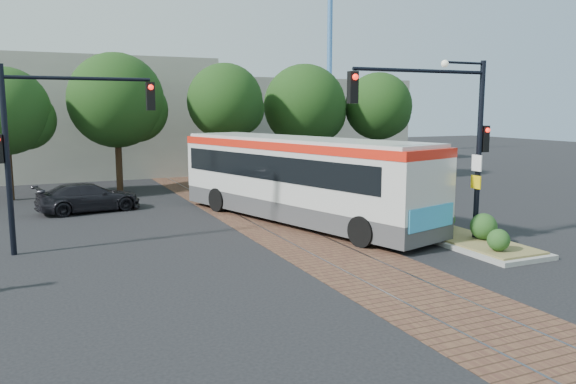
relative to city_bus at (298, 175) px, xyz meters
name	(u,v)px	position (x,y,z in m)	size (l,w,h in m)	color
ground	(335,253)	(-1.09, -5.14, -1.93)	(120.00, 120.00, 0.00)	black
trackbed	(285,229)	(-1.09, -1.14, -1.92)	(3.60, 40.00, 0.02)	brown
tree_row	(218,105)	(0.12, 11.28, 2.92)	(26.40, 5.60, 7.67)	#382314
warehouses	(150,119)	(-1.62, 23.61, 1.88)	(40.00, 13.00, 8.00)	#ADA899
crane	(330,43)	(16.91, 28.86, 8.95)	(8.00, 0.50, 18.00)	#3F72B2
city_bus	(298,175)	(0.00, 0.00, 0.00)	(6.32, 13.16, 3.46)	#404042
traffic_island	(470,235)	(3.73, -6.04, -1.60)	(2.20, 5.20, 1.13)	gray
signal_pole_main	(451,123)	(2.77, -5.95, 2.23)	(5.49, 0.46, 6.00)	black
signal_pole_left	(45,133)	(-9.46, -1.14, 1.93)	(4.99, 0.34, 6.00)	black
parked_car	(89,197)	(-7.72, 5.89, -1.27)	(1.84, 4.53, 1.31)	black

